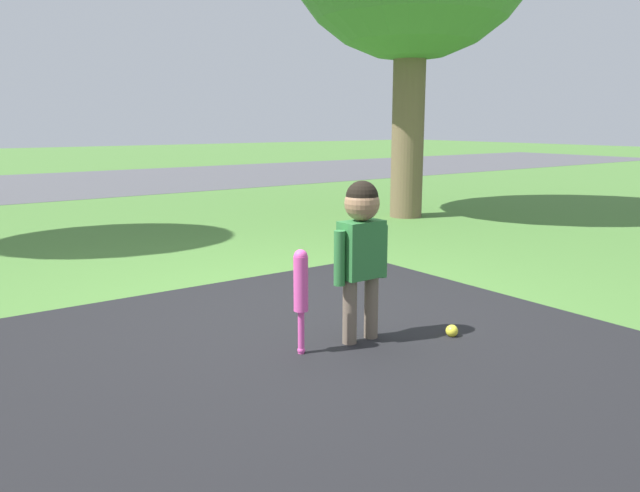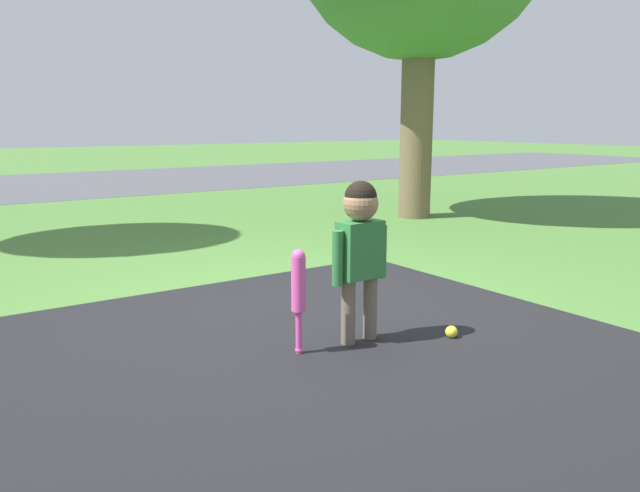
% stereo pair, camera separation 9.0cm
% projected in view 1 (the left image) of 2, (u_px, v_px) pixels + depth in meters
% --- Properties ---
extents(ground_plane, '(60.00, 60.00, 0.00)m').
position_uv_depth(ground_plane, '(303.00, 311.00, 4.22)').
color(ground_plane, '#477533').
extents(street_strip, '(40.00, 6.00, 0.01)m').
position_uv_depth(street_strip, '(12.00, 186.00, 12.29)').
color(street_strip, '#4C4C51').
rests_on(street_strip, ground).
extents(child, '(0.38, 0.20, 0.93)m').
position_uv_depth(child, '(362.00, 239.00, 3.52)').
color(child, '#6B5B4C').
rests_on(child, ground).
extents(baseball_bat, '(0.08, 0.08, 0.59)m').
position_uv_depth(baseball_bat, '(301.00, 287.00, 3.35)').
color(baseball_bat, '#E54CA5').
rests_on(baseball_bat, ground).
extents(sports_ball, '(0.07, 0.07, 0.07)m').
position_uv_depth(sports_ball, '(452.00, 331.00, 3.70)').
color(sports_ball, yellow).
rests_on(sports_ball, ground).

